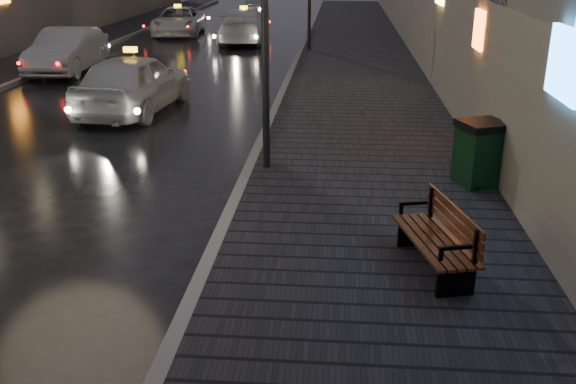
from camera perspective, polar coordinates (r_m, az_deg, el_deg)
name	(u,v)px	position (r m, az deg, el deg)	size (l,w,h in m)	color
ground	(45,342)	(7.95, -20.83, -12.34)	(120.00, 120.00, 0.00)	black
sidewalk	(357,55)	(27.25, 6.16, 12.01)	(4.60, 58.00, 0.15)	black
curb	(299,54)	(27.30, 1.00, 12.14)	(0.20, 58.00, 0.15)	slate
sidewalk_far	(62,51)	(29.76, -19.44, 11.71)	(2.40, 58.00, 0.15)	black
curb_far	(92,52)	(29.26, -17.07, 11.84)	(0.20, 58.00, 0.15)	slate
bench	(440,238)	(8.71, 13.35, -3.97)	(1.02, 1.85, 0.90)	black
trash_bin	(480,153)	(12.05, 16.71, 3.38)	(0.99, 0.99, 1.17)	black
taxi_near	(133,83)	(17.98, -13.60, 9.43)	(1.91, 4.74, 1.62)	silver
car_left_mid	(67,51)	(24.81, -19.04, 11.80)	(1.63, 4.67, 1.54)	#9C9CA3
taxi_mid	(244,26)	(31.37, -3.92, 14.52)	(2.18, 5.37, 1.56)	white
taxi_far	(178,21)	(34.80, -9.71, 14.76)	(2.31, 5.01, 1.39)	silver
car_far	(256,6)	(44.22, -2.90, 16.17)	(1.53, 3.79, 1.29)	#9B9AA1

